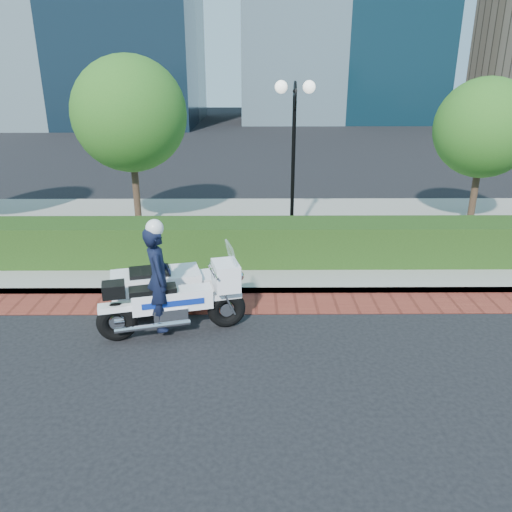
{
  "coord_description": "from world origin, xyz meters",
  "views": [
    {
      "loc": [
        -0.07,
        -7.94,
        4.6
      ],
      "look_at": [
        -0.0,
        1.68,
        1.0
      ],
      "focal_mm": 35.0,
      "sensor_mm": 36.0,
      "label": 1
    }
  ],
  "objects_px": {
    "lamppost": "(294,137)",
    "police_motorcycle": "(164,288)",
    "tree_b": "(130,114)",
    "tree_c": "(484,128)"
  },
  "relations": [
    {
      "from": "tree_c",
      "to": "police_motorcycle",
      "type": "xyz_separation_m",
      "value": [
        -8.24,
        -5.88,
        -2.29
      ]
    },
    {
      "from": "lamppost",
      "to": "police_motorcycle",
      "type": "xyz_separation_m",
      "value": [
        -2.74,
        -4.58,
        -2.2
      ]
    },
    {
      "from": "lamppost",
      "to": "police_motorcycle",
      "type": "distance_m",
      "value": 5.77
    },
    {
      "from": "tree_b",
      "to": "police_motorcycle",
      "type": "distance_m",
      "value": 6.7
    },
    {
      "from": "tree_b",
      "to": "lamppost",
      "type": "bearing_deg",
      "value": -16.11
    },
    {
      "from": "police_motorcycle",
      "to": "tree_b",
      "type": "bearing_deg",
      "value": 92.16
    },
    {
      "from": "lamppost",
      "to": "police_motorcycle",
      "type": "relative_size",
      "value": 1.54
    },
    {
      "from": "lamppost",
      "to": "tree_b",
      "type": "relative_size",
      "value": 0.86
    },
    {
      "from": "lamppost",
      "to": "tree_b",
      "type": "bearing_deg",
      "value": 163.89
    },
    {
      "from": "tree_c",
      "to": "tree_b",
      "type": "bearing_deg",
      "value": 180.0
    }
  ]
}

